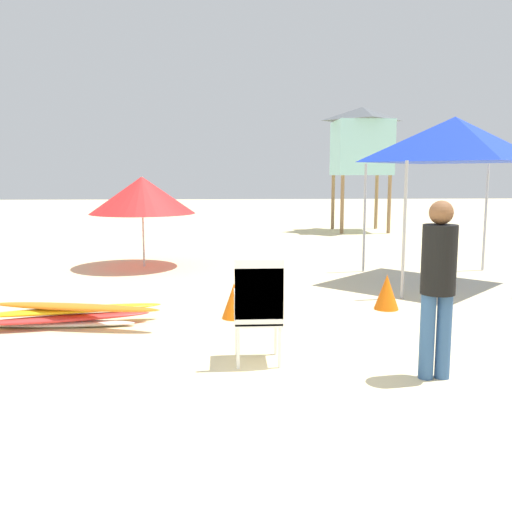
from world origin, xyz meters
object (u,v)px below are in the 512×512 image
at_px(stacked_plastic_chairs, 258,302).
at_px(popup_canopy, 454,140).
at_px(beach_umbrella_left, 142,195).
at_px(traffic_cone_far, 234,301).
at_px(surfboard_pile, 67,314).
at_px(lifeguard_tower, 362,141).
at_px(traffic_cone_near, 387,292).
at_px(lifeguard_near_center, 438,278).

xyz_separation_m(stacked_plastic_chairs, popup_canopy, (3.68, 4.19, 1.87)).
height_order(beach_umbrella_left, traffic_cone_far, beach_umbrella_left).
bearing_deg(stacked_plastic_chairs, popup_canopy, 48.73).
height_order(surfboard_pile, lifeguard_tower, lifeguard_tower).
bearing_deg(traffic_cone_near, stacked_plastic_chairs, -131.35).
distance_m(surfboard_pile, lifeguard_tower, 13.91).
bearing_deg(lifeguard_near_center, surfboard_pile, 152.82).
relative_size(popup_canopy, traffic_cone_near, 5.75).
relative_size(stacked_plastic_chairs, lifeguard_near_center, 0.66).
xyz_separation_m(stacked_plastic_chairs, beach_umbrella_left, (-2.02, 6.30, 0.85)).
relative_size(lifeguard_near_center, popup_canopy, 0.58).
bearing_deg(popup_canopy, lifeguard_near_center, -113.44).
height_order(surfboard_pile, traffic_cone_far, traffic_cone_far).
height_order(lifeguard_tower, traffic_cone_near, lifeguard_tower).
distance_m(stacked_plastic_chairs, lifeguard_near_center, 1.75).
bearing_deg(beach_umbrella_left, stacked_plastic_chairs, -72.20).
height_order(beach_umbrella_left, traffic_cone_near, beach_umbrella_left).
bearing_deg(traffic_cone_far, traffic_cone_near, 9.93).
relative_size(traffic_cone_near, traffic_cone_far, 1.06).
bearing_deg(beach_umbrella_left, lifeguard_near_center, -61.57).
xyz_separation_m(surfboard_pile, beach_umbrella_left, (0.32, 4.73, 1.34)).
bearing_deg(traffic_cone_far, popup_canopy, 30.71).
distance_m(popup_canopy, lifeguard_tower, 9.28).
distance_m(lifeguard_tower, traffic_cone_near, 11.74).
xyz_separation_m(surfboard_pile, popup_canopy, (6.01, 2.63, 2.36)).
xyz_separation_m(lifeguard_tower, traffic_cone_far, (-4.53, -11.55, -2.79)).
height_order(popup_canopy, traffic_cone_far, popup_canopy).
xyz_separation_m(stacked_plastic_chairs, traffic_cone_far, (-0.21, 1.88, -0.41)).
bearing_deg(lifeguard_near_center, lifeguard_tower, 79.12).
xyz_separation_m(lifeguard_tower, beach_umbrella_left, (-6.34, -7.13, -1.53)).
distance_m(stacked_plastic_chairs, lifeguard_tower, 14.31).
height_order(lifeguard_tower, traffic_cone_far, lifeguard_tower).
xyz_separation_m(surfboard_pile, lifeguard_tower, (6.66, 11.87, 2.87)).
distance_m(stacked_plastic_chairs, popup_canopy, 5.88).
height_order(lifeguard_near_center, traffic_cone_near, lifeguard_near_center).
relative_size(lifeguard_tower, traffic_cone_near, 8.18).
bearing_deg(popup_canopy, stacked_plastic_chairs, -131.27).
bearing_deg(lifeguard_tower, traffic_cone_far, -111.43).
bearing_deg(beach_umbrella_left, surfboard_pile, -93.83).
bearing_deg(lifeguard_near_center, beach_umbrella_left, 118.43).
height_order(surfboard_pile, popup_canopy, popup_canopy).
relative_size(lifeguard_near_center, beach_umbrella_left, 0.77).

